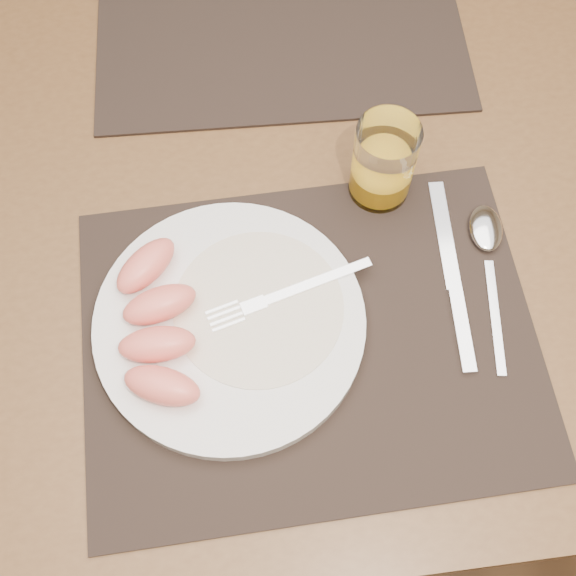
{
  "coord_description": "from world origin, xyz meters",
  "views": [
    {
      "loc": [
        -0.07,
        -0.47,
        1.43
      ],
      "look_at": [
        -0.03,
        -0.17,
        0.77
      ],
      "focal_mm": 45.0,
      "sensor_mm": 36.0,
      "label": 1
    }
  ],
  "objects_px": {
    "placemat_near": "(310,339)",
    "fork": "(276,297)",
    "table": "(294,197)",
    "spoon": "(487,241)",
    "knife": "(454,289)",
    "juice_glass": "(383,164)",
    "placemat_far": "(278,11)",
    "plate": "(230,323)"
  },
  "relations": [
    {
      "from": "table",
      "to": "knife",
      "type": "bearing_deg",
      "value": -52.77
    },
    {
      "from": "knife",
      "to": "spoon",
      "type": "bearing_deg",
      "value": 47.26
    },
    {
      "from": "fork",
      "to": "placemat_far",
      "type": "bearing_deg",
      "value": 82.99
    },
    {
      "from": "placemat_near",
      "to": "juice_glass",
      "type": "relative_size",
      "value": 4.5
    },
    {
      "from": "juice_glass",
      "to": "plate",
      "type": "bearing_deg",
      "value": -140.91
    },
    {
      "from": "placemat_near",
      "to": "juice_glass",
      "type": "distance_m",
      "value": 0.2
    },
    {
      "from": "plate",
      "to": "spoon",
      "type": "height_order",
      "value": "plate"
    },
    {
      "from": "knife",
      "to": "plate",
      "type": "bearing_deg",
      "value": -177.17
    },
    {
      "from": "fork",
      "to": "knife",
      "type": "bearing_deg",
      "value": -2.01
    },
    {
      "from": "placemat_near",
      "to": "placemat_far",
      "type": "bearing_deg",
      "value": 87.36
    },
    {
      "from": "placemat_near",
      "to": "plate",
      "type": "relative_size",
      "value": 1.67
    },
    {
      "from": "table",
      "to": "spoon",
      "type": "height_order",
      "value": "spoon"
    },
    {
      "from": "knife",
      "to": "spoon",
      "type": "relative_size",
      "value": 1.15
    },
    {
      "from": "spoon",
      "to": "table",
      "type": "bearing_deg",
      "value": 143.77
    },
    {
      "from": "knife",
      "to": "juice_glass",
      "type": "distance_m",
      "value": 0.15
    },
    {
      "from": "placemat_near",
      "to": "juice_glass",
      "type": "height_order",
      "value": "juice_glass"
    },
    {
      "from": "placemat_far",
      "to": "fork",
      "type": "distance_m",
      "value": 0.4
    },
    {
      "from": "knife",
      "to": "spoon",
      "type": "xyz_separation_m",
      "value": [
        0.05,
        0.05,
        0.0
      ]
    },
    {
      "from": "placemat_near",
      "to": "plate",
      "type": "height_order",
      "value": "plate"
    },
    {
      "from": "plate",
      "to": "knife",
      "type": "relative_size",
      "value": 1.22
    },
    {
      "from": "plate",
      "to": "table",
      "type": "bearing_deg",
      "value": 65.3
    },
    {
      "from": "spoon",
      "to": "fork",
      "type": "bearing_deg",
      "value": -169.43
    },
    {
      "from": "table",
      "to": "juice_glass",
      "type": "height_order",
      "value": "juice_glass"
    },
    {
      "from": "placemat_far",
      "to": "plate",
      "type": "xyz_separation_m",
      "value": [
        -0.1,
        -0.42,
        0.01
      ]
    },
    {
      "from": "placemat_far",
      "to": "spoon",
      "type": "bearing_deg",
      "value": -63.32
    },
    {
      "from": "table",
      "to": "knife",
      "type": "relative_size",
      "value": 6.35
    },
    {
      "from": "table",
      "to": "knife",
      "type": "distance_m",
      "value": 0.25
    },
    {
      "from": "placemat_far",
      "to": "knife",
      "type": "distance_m",
      "value": 0.43
    },
    {
      "from": "spoon",
      "to": "juice_glass",
      "type": "xyz_separation_m",
      "value": [
        -0.1,
        0.08,
        0.04
      ]
    },
    {
      "from": "spoon",
      "to": "knife",
      "type": "bearing_deg",
      "value": -132.74
    },
    {
      "from": "placemat_near",
      "to": "fork",
      "type": "bearing_deg",
      "value": 125.27
    },
    {
      "from": "placemat_near",
      "to": "placemat_far",
      "type": "distance_m",
      "value": 0.44
    },
    {
      "from": "table",
      "to": "plate",
      "type": "distance_m",
      "value": 0.24
    },
    {
      "from": "knife",
      "to": "placemat_near",
      "type": "bearing_deg",
      "value": -167.46
    },
    {
      "from": "fork",
      "to": "juice_glass",
      "type": "xyz_separation_m",
      "value": [
        0.13,
        0.13,
        0.03
      ]
    },
    {
      "from": "placemat_far",
      "to": "plate",
      "type": "distance_m",
      "value": 0.43
    },
    {
      "from": "fork",
      "to": "juice_glass",
      "type": "relative_size",
      "value": 1.73
    },
    {
      "from": "table",
      "to": "placemat_far",
      "type": "xyz_separation_m",
      "value": [
        0.01,
        0.22,
        0.09
      ]
    },
    {
      "from": "placemat_near",
      "to": "spoon",
      "type": "relative_size",
      "value": 2.34
    },
    {
      "from": "placemat_near",
      "to": "juice_glass",
      "type": "xyz_separation_m",
      "value": [
        0.1,
        0.17,
        0.05
      ]
    },
    {
      "from": "table",
      "to": "fork",
      "type": "xyz_separation_m",
      "value": [
        -0.04,
        -0.18,
        0.11
      ]
    },
    {
      "from": "plate",
      "to": "juice_glass",
      "type": "xyz_separation_m",
      "value": [
        0.18,
        0.14,
        0.04
      ]
    }
  ]
}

